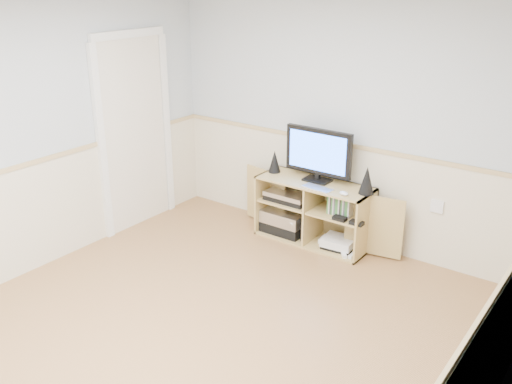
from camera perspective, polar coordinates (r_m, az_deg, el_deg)
room at (r=4.04m, az=-6.02°, el=0.67°), size 4.04×4.54×2.54m
media_cabinet at (r=5.89m, az=6.05°, el=-1.78°), size 1.85×0.44×0.65m
monitor at (r=5.67m, az=6.25°, el=3.88°), size 0.72×0.18×0.54m
speaker_left at (r=5.96m, az=1.87°, el=3.08°), size 0.13×0.13×0.23m
speaker_right at (r=5.47m, az=11.02°, el=1.16°), size 0.15×0.15×0.27m
keyboard at (r=5.56m, az=6.18°, el=0.38°), size 0.32×0.16×0.01m
mouse at (r=5.43m, az=8.78°, el=-0.14°), size 0.11×0.09×0.04m
av_components at (r=6.04m, az=3.13°, el=-2.24°), size 0.53×0.34×0.47m
game_consoles at (r=5.82m, az=8.21°, el=-5.05°), size 0.45×0.30×0.11m
game_cases at (r=5.63m, az=8.50°, el=-1.32°), size 0.24×0.14×0.19m
wall_outlet at (r=5.51m, az=17.66°, el=-1.37°), size 0.12×0.03×0.12m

